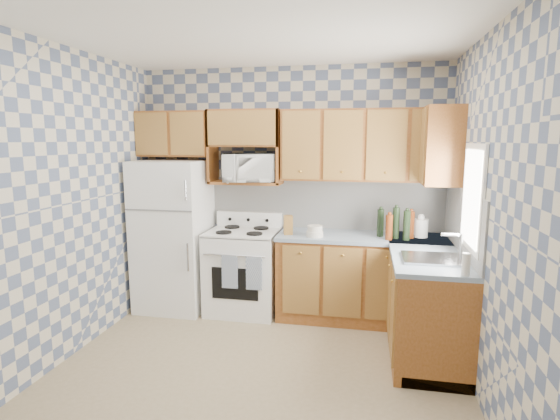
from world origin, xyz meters
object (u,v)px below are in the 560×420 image
Objects in this scene: stove_body at (243,272)px; refrigerator at (174,235)px; microwave at (247,168)px; electric_kettle at (421,228)px.

refrigerator is at bearing -178.22° from stove_body.
stove_body is at bearing -126.59° from microwave.
stove_body is 4.88× the size of electric_kettle.
stove_body is 1.96m from electric_kettle.
electric_kettle reaches higher than stove_body.
microwave reaches higher than refrigerator.
refrigerator reaches higher than stove_body.
stove_body is at bearing 1.78° from refrigerator.
electric_kettle is (1.88, 0.06, 0.56)m from stove_body.
refrigerator is 1.14m from microwave.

